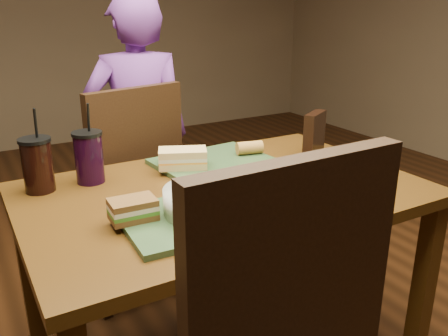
{
  "coord_description": "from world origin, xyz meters",
  "views": [
    {
      "loc": [
        -0.73,
        -1.27,
        1.33
      ],
      "look_at": [
        0.0,
        0.0,
        0.82
      ],
      "focal_mm": 38.0,
      "sensor_mm": 36.0,
      "label": 1
    }
  ],
  "objects": [
    {
      "name": "dining_table",
      "position": [
        0.0,
        0.0,
        0.66
      ],
      "size": [
        1.3,
        0.85,
        0.75
      ],
      "color": "#472A0E",
      "rests_on": "ground"
    },
    {
      "name": "chair_far",
      "position": [
        -0.11,
        0.64,
        0.56
      ],
      "size": [
        0.53,
        0.54,
        1.02
      ],
      "color": "black",
      "rests_on": "ground"
    },
    {
      "name": "diner",
      "position": [
        0.04,
        0.92,
        0.7
      ],
      "size": [
        0.57,
        0.45,
        1.39
      ],
      "primitive_type": "imported",
      "rotation": [
        0.0,
        0.0,
        2.9
      ],
      "color": "#6A3186",
      "rests_on": "ground"
    },
    {
      "name": "tray_near",
      "position": [
        -0.19,
        -0.17,
        0.76
      ],
      "size": [
        0.44,
        0.34,
        0.02
      ],
      "primitive_type": "cube",
      "rotation": [
        0.0,
        0.0,
        -0.05
      ],
      "color": "#2E4526",
      "rests_on": "dining_table"
    },
    {
      "name": "tray_far",
      "position": [
        0.09,
        0.23,
        0.76
      ],
      "size": [
        0.45,
        0.36,
        0.02
      ],
      "primitive_type": "cube",
      "rotation": [
        0.0,
        0.0,
        0.09
      ],
      "color": "#2E4526",
      "rests_on": "dining_table"
    },
    {
      "name": "salad_bowl",
      "position": [
        -0.16,
        -0.17,
        0.81
      ],
      "size": [
        0.24,
        0.24,
        0.08
      ],
      "color": "silver",
      "rests_on": "tray_near"
    },
    {
      "name": "soup_bowl",
      "position": [
        0.37,
        -0.16,
        0.78
      ],
      "size": [
        0.19,
        0.19,
        0.07
      ],
      "color": "white",
      "rests_on": "dining_table"
    },
    {
      "name": "sandwich_near",
      "position": [
        -0.36,
        -0.12,
        0.8
      ],
      "size": [
        0.13,
        0.09,
        0.06
      ],
      "color": "#593819",
      "rests_on": "tray_near"
    },
    {
      "name": "sandwich_far",
      "position": [
        -0.05,
        0.21,
        0.8
      ],
      "size": [
        0.19,
        0.16,
        0.07
      ],
      "color": "tan",
      "rests_on": "tray_far"
    },
    {
      "name": "baguette_near",
      "position": [
        -0.07,
        -0.28,
        0.8
      ],
      "size": [
        0.14,
        0.1,
        0.06
      ],
      "primitive_type": "cylinder",
      "rotation": [
        0.0,
        1.57,
        0.3
      ],
      "color": "#AD7533",
      "rests_on": "tray_near"
    },
    {
      "name": "baguette_far",
      "position": [
        0.25,
        0.23,
        0.79
      ],
      "size": [
        0.11,
        0.07,
        0.05
      ],
      "primitive_type": "cylinder",
      "rotation": [
        0.0,
        1.57,
        -0.23
      ],
      "color": "#AD7533",
      "rests_on": "tray_far"
    },
    {
      "name": "cup_cola",
      "position": [
        -0.53,
        0.28,
        0.84
      ],
      "size": [
        0.1,
        0.1,
        0.28
      ],
      "color": "black",
      "rests_on": "dining_table"
    },
    {
      "name": "cup_berry",
      "position": [
        -0.37,
        0.28,
        0.84
      ],
      "size": [
        0.1,
        0.1,
        0.27
      ],
      "color": "black",
      "rests_on": "dining_table"
    },
    {
      "name": "chip_bag",
      "position": [
        0.48,
        0.12,
        0.84
      ],
      "size": [
        0.14,
        0.1,
        0.18
      ],
      "primitive_type": "cube",
      "rotation": [
        0.0,
        0.0,
        0.51
      ],
      "color": "black",
      "rests_on": "dining_table"
    }
  ]
}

